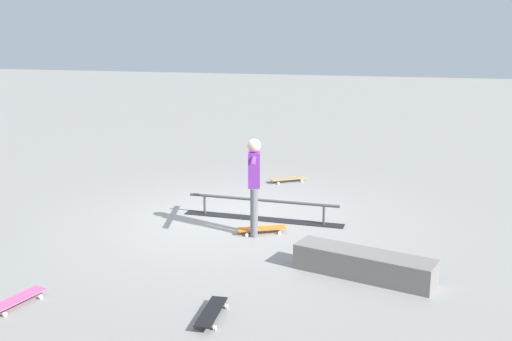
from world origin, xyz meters
The scene contains 8 objects.
ground_plane centered at (0.00, 0.00, 0.00)m, with size 60.00×60.00×0.00m, color gray.
grind_rail centered at (-0.44, -0.17, 0.16)m, with size 2.87×0.40×0.38m.
skate_ledge centered at (-2.33, 1.96, 0.18)m, with size 1.92×0.46×0.36m, color gray.
skater_main centered at (-0.48, 0.65, 0.92)m, with size 0.32×1.27×1.59m.
skateboard_main centered at (-0.58, 0.53, 0.07)m, with size 0.81×0.52×0.09m.
loose_skateboard_black centered at (-0.67, 3.59, 0.07)m, with size 0.28×0.81×0.09m.
loose_skateboard_natural centered at (-0.40, -2.83, 0.07)m, with size 0.78×0.60×0.09m.
loose_skateboard_pink centered at (1.74, 3.83, 0.07)m, with size 0.41×0.82×0.09m.
Camera 1 is at (-2.72, 9.96, 3.39)m, focal length 43.63 mm.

